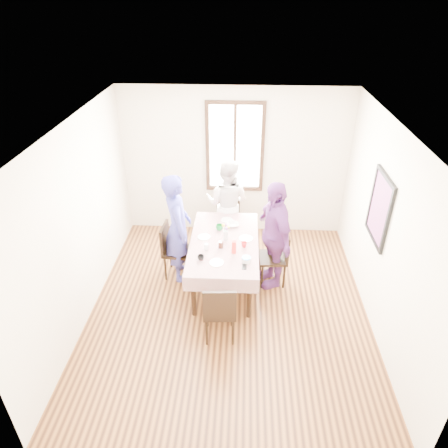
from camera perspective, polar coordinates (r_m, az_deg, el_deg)
The scene contains 31 objects.
ground at distance 6.13m, azimuth 0.69°, elevation -11.54°, with size 4.50×4.50×0.00m, color #321A0E.
back_wall at distance 7.33m, azimuth 1.51°, elevation 8.51°, with size 4.00×4.00×0.00m, color beige.
right_wall at distance 5.62m, azimuth 21.61°, elevation -1.24°, with size 4.50×4.50×0.00m, color beige.
window_frame at distance 7.20m, azimuth 1.54°, elevation 10.66°, with size 1.02×0.06×1.62m, color black.
window_pane at distance 7.21m, azimuth 1.54°, elevation 10.69°, with size 0.90×0.02×1.50m, color white.
art_poster at distance 5.77m, azimuth 21.00°, elevation 2.03°, with size 0.04×0.76×0.96m, color red.
dining_table at distance 6.36m, azimuth 0.02°, elevation -5.39°, with size 0.90×1.67×0.75m, color black.
tablecloth at distance 6.14m, azimuth 0.02°, elevation -2.52°, with size 1.02×1.79×0.01m, color #4E010A.
chair_left at distance 6.51m, azimuth -6.54°, elevation -3.77°, with size 0.42×0.42×0.91m, color black.
chair_right at distance 6.37m, azimuth 6.85°, elevation -4.70°, with size 0.42×0.42×0.91m, color black.
chair_far at distance 7.27m, azimuth 0.50°, elevation 0.47°, with size 0.42×0.42×0.91m, color black.
chair_near at distance 5.42m, azimuth -0.62°, elevation -11.87°, with size 0.42×0.42×0.91m, color black.
person_left at distance 6.28m, azimuth -6.59°, elevation -0.55°, with size 0.64×0.42×1.77m, color #38368F.
person_far at distance 7.08m, azimuth 0.50°, elevation 2.85°, with size 0.79×0.61×1.62m, color silver.
person_right at distance 6.13m, azimuth 6.90°, elevation -1.53°, with size 1.02×0.42×1.74m, color #632C70.
mug_black at distance 5.74m, azimuth -3.27°, elevation -4.72°, with size 0.09×0.09×0.07m, color black.
mug_flag at distance 6.00m, azimuth 2.83°, elevation -2.89°, with size 0.09×0.09×0.08m, color red.
mug_green at distance 6.40m, azimuth -0.65°, elevation -0.47°, with size 0.11×0.11×0.09m, color #0C7226.
serving_bowl at distance 6.51m, azimuth 1.25°, elevation -0.12°, with size 0.19×0.19×0.05m, color white.
juice_carton at distance 5.84m, azimuth 1.41°, elevation -3.24°, with size 0.06×0.06×0.20m, color red.
butter_tub at distance 5.70m, azimuth 3.13°, elevation -5.04°, with size 0.13×0.13×0.07m, color white.
jam_jar at distance 5.98m, azimuth -0.45°, elevation -2.91°, with size 0.07×0.07×0.10m, color black.
drinking_glass at distance 5.94m, azimuth -2.49°, elevation -3.21°, with size 0.07×0.07×0.10m, color silver.
smartphone at distance 5.62m, azimuth 2.86°, elevation -6.00°, with size 0.06×0.13×0.01m, color black.
flower_vase at distance 6.15m, azimuth 0.23°, elevation -1.56°, with size 0.08×0.08×0.15m, color silver.
plate_left at distance 6.24m, azimuth -2.83°, elevation -1.83°, with size 0.20×0.20×0.01m, color white.
plate_right at distance 6.20m, azimuth 3.09°, elevation -2.06°, with size 0.20×0.20×0.01m, color white.
plate_far at distance 6.67m, azimuth 0.42°, elevation 0.56°, with size 0.20×0.20×0.01m, color white.
plate_near at distance 5.69m, azimuth -1.07°, elevation -5.44°, with size 0.20×0.20×0.01m, color white.
butter_lid at distance 5.68m, azimuth 3.14°, elevation -4.72°, with size 0.12×0.12×0.01m, color blue.
flower_bunch at distance 6.08m, azimuth 0.24°, elevation -0.56°, with size 0.09×0.09×0.10m, color yellow, non-canonical shape.
Camera 1 is at (0.17, -4.53, 4.13)m, focal length 32.63 mm.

